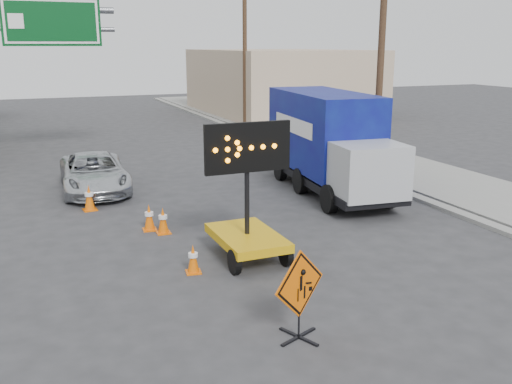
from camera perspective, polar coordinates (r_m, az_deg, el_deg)
ground at (r=10.87m, az=5.97°, el=-12.75°), size 100.00×100.00×0.00m
curb_right at (r=26.75m, az=4.37°, el=3.92°), size 0.40×60.00×0.12m
sidewalk_right at (r=27.84m, az=8.61°, el=4.25°), size 4.00×60.00×0.15m
building_right_far at (r=42.41m, az=2.29°, el=10.92°), size 10.00×14.00×4.60m
highway_gantry at (r=26.41m, az=-22.57°, el=13.69°), size 6.18×0.38×6.90m
utility_pole_near at (r=22.40m, az=12.41°, el=13.48°), size 1.80×0.26×9.00m
utility_pole_far at (r=34.85m, az=-1.13°, el=14.07°), size 1.80×0.26×9.00m
construction_sign at (r=9.92m, az=4.37°, el=-9.98°), size 1.14×0.82×1.63m
arrow_board at (r=13.53m, az=-0.90°, el=-3.75°), size 2.07×2.31×3.28m
pickup_truck at (r=20.57m, az=-15.88°, el=1.86°), size 2.34×4.76×1.30m
box_truck at (r=19.71m, az=7.25°, el=4.39°), size 2.84×7.32×3.39m
cone_a at (r=12.89m, az=-6.31°, el=-6.64°), size 0.38×0.38×0.66m
cone_b at (r=15.61m, az=-9.28°, el=-2.82°), size 0.38×0.38×0.73m
cone_c at (r=15.94m, az=-10.63°, el=-2.50°), size 0.40×0.40×0.74m
cone_d at (r=18.26m, az=-16.34°, el=-0.55°), size 0.45×0.45×0.80m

